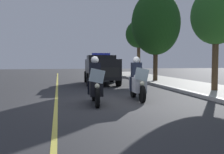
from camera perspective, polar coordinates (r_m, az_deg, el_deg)
name	(u,v)px	position (r m, az deg, el deg)	size (l,w,h in m)	color
ground_plane	(117,103)	(9.91, 0.99, -5.51)	(80.00, 80.00, 0.00)	#333335
curb_strip	(210,98)	(11.34, 20.26, -4.19)	(48.00, 0.24, 0.15)	#B7B5AD
lane_stripe_center	(56,104)	(9.69, -11.91, -5.77)	(48.00, 0.12, 0.01)	#E0D14C
police_motorcycle_lead_left	(95,85)	(9.53, -3.60, -1.64)	(2.14, 0.60, 1.72)	black
police_motorcycle_lead_right	(137,82)	(10.53, 5.47, -1.15)	(2.14, 0.60, 1.72)	black
police_suv	(101,68)	(17.59, -2.36, 1.95)	(5.00, 2.28, 2.05)	black
cyclist_background	(115,69)	(23.35, 0.69, 1.81)	(1.76, 0.33, 1.69)	black
tree_mid_block	(216,16)	(14.16, 21.45, 12.05)	(2.42, 2.42, 5.04)	#4C3823
tree_far_back	(156,23)	(19.86, 9.38, 11.30)	(3.53, 3.53, 6.46)	#42301E
tree_behind_suv	(139,35)	(27.59, 5.76, 9.04)	(2.69, 2.69, 5.54)	#4C3823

